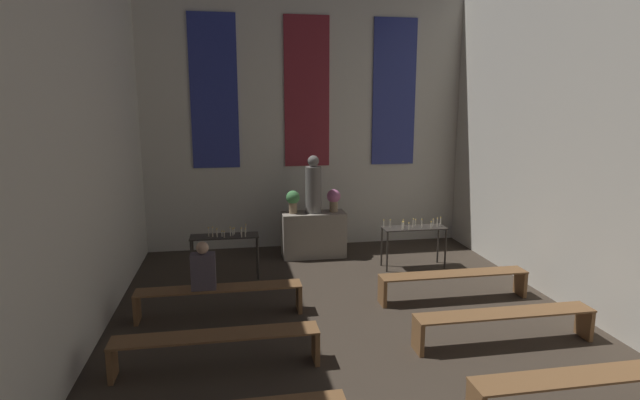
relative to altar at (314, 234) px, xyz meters
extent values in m
cube|color=silver|center=(0.00, 0.94, 2.39)|extent=(7.30, 0.12, 5.74)
cube|color=navy|center=(-1.98, 0.86, 2.97)|extent=(0.99, 0.03, 3.21)
cube|color=maroon|center=(0.00, 0.86, 2.97)|extent=(0.99, 0.03, 3.21)
cube|color=navy|center=(1.98, 0.86, 2.97)|extent=(0.99, 0.03, 3.21)
cube|color=silver|center=(-3.59, -4.30, 2.39)|extent=(0.12, 10.60, 5.74)
cube|color=silver|center=(3.59, -4.30, 2.39)|extent=(0.12, 10.60, 5.74)
cube|color=gray|center=(0.00, 0.00, 0.00)|extent=(1.33, 0.57, 0.95)
cylinder|color=slate|center=(0.00, 0.00, 0.96)|extent=(0.33, 0.33, 0.97)
sphere|color=slate|center=(0.00, 0.00, 1.56)|extent=(0.23, 0.23, 0.23)
cylinder|color=#937A5B|center=(-0.43, 0.00, 0.59)|extent=(0.17, 0.17, 0.24)
sphere|color=#4C9351|center=(-0.43, 0.00, 0.81)|extent=(0.28, 0.28, 0.28)
cylinder|color=#937A5B|center=(0.43, 0.00, 0.59)|extent=(0.17, 0.17, 0.24)
sphere|color=#C66B9E|center=(0.43, 0.00, 0.81)|extent=(0.28, 0.28, 0.28)
cube|color=#332D28|center=(-1.83, -1.06, 0.33)|extent=(1.25, 0.43, 0.02)
cylinder|color=#332D28|center=(-2.42, -1.24, -0.08)|extent=(0.04, 0.04, 0.79)
cylinder|color=#332D28|center=(-1.24, -1.24, -0.08)|extent=(0.04, 0.04, 0.79)
cylinder|color=#332D28|center=(-2.42, -0.87, -0.08)|extent=(0.04, 0.04, 0.79)
cylinder|color=#332D28|center=(-1.24, -0.87, -0.08)|extent=(0.04, 0.04, 0.79)
cylinder|color=silver|center=(-1.44, -0.92, 0.41)|extent=(0.02, 0.02, 0.14)
sphere|color=#F9CC4C|center=(-1.44, -0.92, 0.49)|extent=(0.02, 0.02, 0.02)
cylinder|color=silver|center=(-1.52, -1.22, 0.42)|extent=(0.02, 0.02, 0.16)
sphere|color=#F9CC4C|center=(-1.52, -1.22, 0.51)|extent=(0.02, 0.02, 0.02)
cylinder|color=silver|center=(-1.97, -1.01, 0.39)|extent=(0.02, 0.02, 0.09)
sphere|color=#F9CC4C|center=(-1.97, -1.01, 0.44)|extent=(0.02, 0.02, 0.02)
cylinder|color=silver|center=(-1.96, -1.14, 0.41)|extent=(0.02, 0.02, 0.15)
sphere|color=#F9CC4C|center=(-1.96, -1.14, 0.50)|extent=(0.02, 0.02, 0.02)
cylinder|color=silver|center=(-1.68, -1.07, 0.40)|extent=(0.02, 0.02, 0.11)
sphere|color=#F9CC4C|center=(-1.68, -1.07, 0.46)|extent=(0.02, 0.02, 0.02)
cylinder|color=silver|center=(-1.83, -1.21, 0.39)|extent=(0.02, 0.02, 0.11)
sphere|color=#F9CC4C|center=(-1.83, -1.21, 0.46)|extent=(0.02, 0.02, 0.02)
cylinder|color=silver|center=(-1.87, -1.12, 0.39)|extent=(0.02, 0.02, 0.09)
sphere|color=#F9CC4C|center=(-1.87, -1.12, 0.44)|extent=(0.02, 0.02, 0.02)
cylinder|color=silver|center=(-1.72, -1.10, 0.42)|extent=(0.02, 0.02, 0.15)
sphere|color=#F9CC4C|center=(-1.72, -1.10, 0.50)|extent=(0.02, 0.02, 0.02)
cylinder|color=silver|center=(-1.53, -1.01, 0.38)|extent=(0.02, 0.02, 0.09)
sphere|color=#F9CC4C|center=(-1.53, -1.01, 0.44)|extent=(0.02, 0.02, 0.02)
cylinder|color=silver|center=(-1.65, -0.99, 0.39)|extent=(0.02, 0.02, 0.11)
sphere|color=#F9CC4C|center=(-1.65, -0.99, 0.46)|extent=(0.02, 0.02, 0.02)
cylinder|color=silver|center=(-2.04, -1.11, 0.42)|extent=(0.02, 0.02, 0.17)
sphere|color=#F9CC4C|center=(-2.04, -1.11, 0.52)|extent=(0.02, 0.02, 0.02)
cylinder|color=silver|center=(-1.45, -1.20, 0.41)|extent=(0.02, 0.02, 0.14)
sphere|color=#F9CC4C|center=(-1.45, -1.20, 0.49)|extent=(0.02, 0.02, 0.02)
cylinder|color=silver|center=(-1.65, -0.95, 0.39)|extent=(0.02, 0.02, 0.10)
sphere|color=#F9CC4C|center=(-1.65, -0.95, 0.45)|extent=(0.02, 0.02, 0.02)
cylinder|color=silver|center=(-2.11, -1.05, 0.41)|extent=(0.02, 0.02, 0.15)
sphere|color=#F9CC4C|center=(-2.11, -1.05, 0.50)|extent=(0.02, 0.02, 0.02)
cube|color=#332D28|center=(1.83, -1.06, 0.33)|extent=(1.25, 0.43, 0.02)
cylinder|color=#332D28|center=(1.24, -1.24, -0.08)|extent=(0.04, 0.04, 0.79)
cylinder|color=#332D28|center=(2.42, -1.24, -0.08)|extent=(0.04, 0.04, 0.79)
cylinder|color=#332D28|center=(1.24, -0.87, -0.08)|extent=(0.04, 0.04, 0.79)
cylinder|color=#332D28|center=(2.42, -0.87, -0.08)|extent=(0.04, 0.04, 0.79)
cylinder|color=silver|center=(1.65, -1.24, 0.40)|extent=(0.02, 0.02, 0.13)
sphere|color=#F9CC4C|center=(1.65, -1.24, 0.48)|extent=(0.02, 0.02, 0.02)
cylinder|color=silver|center=(1.91, -0.91, 0.39)|extent=(0.02, 0.02, 0.10)
sphere|color=#F9CC4C|center=(1.91, -0.91, 0.45)|extent=(0.02, 0.02, 0.02)
cylinder|color=silver|center=(1.61, -1.03, 0.39)|extent=(0.02, 0.02, 0.09)
sphere|color=#F9CC4C|center=(1.61, -1.03, 0.44)|extent=(0.02, 0.02, 0.02)
cylinder|color=silver|center=(1.53, -1.21, 0.41)|extent=(0.02, 0.02, 0.15)
sphere|color=#F9CC4C|center=(1.53, -1.21, 0.50)|extent=(0.02, 0.02, 0.02)
cylinder|color=silver|center=(2.38, -1.06, 0.42)|extent=(0.02, 0.02, 0.17)
sphere|color=#F9CC4C|center=(2.38, -1.06, 0.52)|extent=(0.02, 0.02, 0.02)
cylinder|color=silver|center=(1.37, -0.97, 0.40)|extent=(0.02, 0.02, 0.13)
sphere|color=#F9CC4C|center=(1.37, -0.97, 0.48)|extent=(0.02, 0.02, 0.02)
cylinder|color=silver|center=(1.57, -1.17, 0.41)|extent=(0.02, 0.02, 0.14)
sphere|color=#F9CC4C|center=(1.57, -1.17, 0.49)|extent=(0.02, 0.02, 0.02)
cylinder|color=silver|center=(2.31, -1.07, 0.42)|extent=(0.02, 0.02, 0.16)
sphere|color=#F9CC4C|center=(2.31, -1.07, 0.51)|extent=(0.02, 0.02, 0.02)
cylinder|color=silver|center=(2.13, -1.17, 0.40)|extent=(0.02, 0.02, 0.12)
sphere|color=#F9CC4C|center=(2.13, -1.17, 0.47)|extent=(0.02, 0.02, 0.02)
cylinder|color=silver|center=(2.24, -1.02, 0.40)|extent=(0.02, 0.02, 0.13)
sphere|color=#F9CC4C|center=(2.24, -1.02, 0.48)|extent=(0.02, 0.02, 0.02)
cylinder|color=silver|center=(1.81, -1.07, 0.42)|extent=(0.02, 0.02, 0.16)
sphere|color=#F9CC4C|center=(1.81, -1.07, 0.51)|extent=(0.02, 0.02, 0.02)
cylinder|color=silver|center=(1.60, -1.06, 0.41)|extent=(0.02, 0.02, 0.15)
sphere|color=#F9CC4C|center=(1.60, -1.06, 0.50)|extent=(0.02, 0.02, 0.02)
cylinder|color=silver|center=(1.97, -1.10, 0.41)|extent=(0.02, 0.02, 0.15)
sphere|color=#F9CC4C|center=(1.97, -1.10, 0.50)|extent=(0.02, 0.02, 0.02)
cylinder|color=silver|center=(1.25, -0.92, 0.40)|extent=(0.02, 0.02, 0.13)
sphere|color=#F9CC4C|center=(1.25, -0.92, 0.48)|extent=(0.02, 0.02, 0.02)
cube|color=brown|center=(1.89, -5.95, -0.03)|extent=(2.49, 0.36, 0.03)
cube|color=brown|center=(-1.89, -4.36, -0.03)|extent=(2.49, 0.36, 0.03)
cube|color=brown|center=(-3.11, -4.36, -0.26)|extent=(0.06, 0.32, 0.44)
cube|color=brown|center=(-0.68, -4.36, -0.26)|extent=(0.06, 0.32, 0.44)
cube|color=brown|center=(1.89, -4.36, -0.03)|extent=(2.49, 0.36, 0.03)
cube|color=brown|center=(0.68, -4.36, -0.26)|extent=(0.06, 0.32, 0.44)
cube|color=brown|center=(3.11, -4.36, -0.26)|extent=(0.06, 0.32, 0.44)
cube|color=brown|center=(-1.89, -2.77, -0.03)|extent=(2.49, 0.36, 0.03)
cube|color=brown|center=(-3.11, -2.77, -0.26)|extent=(0.06, 0.32, 0.44)
cube|color=brown|center=(-0.68, -2.77, -0.26)|extent=(0.06, 0.32, 0.44)
cube|color=brown|center=(1.89, -2.77, -0.03)|extent=(2.49, 0.36, 0.03)
cube|color=brown|center=(0.68, -2.77, -0.26)|extent=(0.06, 0.32, 0.44)
cube|color=brown|center=(3.11, -2.77, -0.26)|extent=(0.06, 0.32, 0.44)
cube|color=#564C56|center=(-2.12, -2.77, 0.26)|extent=(0.36, 0.24, 0.54)
sphere|color=tan|center=(-2.12, -2.77, 0.62)|extent=(0.19, 0.19, 0.19)
camera|label=1|loc=(-1.62, -10.09, 2.73)|focal=28.00mm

